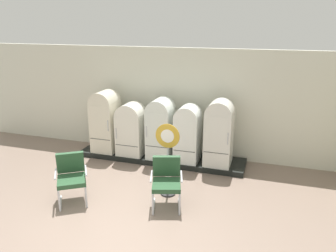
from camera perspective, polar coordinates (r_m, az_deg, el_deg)
name	(u,v)px	position (r m, az deg, el deg)	size (l,w,h in m)	color
ground	(108,223)	(6.47, -10.29, -15.97)	(12.00, 10.00, 0.05)	#7F6B5E
back_wall	(168,101)	(9.03, 0.00, 4.29)	(11.76, 0.12, 2.87)	silver
display_plinth	(161,157)	(8.88, -1.25, -5.36)	(4.40, 0.95, 0.13)	black
refrigerator_0	(105,119)	(9.08, -10.65, 1.14)	(0.64, 0.72, 1.64)	beige
refrigerator_1	(131,128)	(8.76, -6.34, -0.31)	(0.68, 0.62, 1.38)	silver
refrigerator_2	(160,126)	(8.49, -1.29, -0.09)	(0.61, 0.72, 1.54)	silver
refrigerator_3	(188,132)	(8.27, 3.36, -1.02)	(0.59, 0.63, 1.44)	white
refrigerator_4	(219,131)	(8.13, 8.73, -0.81)	(0.64, 0.70, 1.62)	silver
armchair_left	(71,175)	(7.03, -16.21, -8.04)	(0.82, 0.85, 0.99)	silver
armchair_right	(166,179)	(6.59, -0.27, -9.07)	(0.73, 0.79, 0.99)	silver
sign_stand	(168,159)	(6.87, -0.04, -5.61)	(0.50, 0.32, 1.57)	#2D2D30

